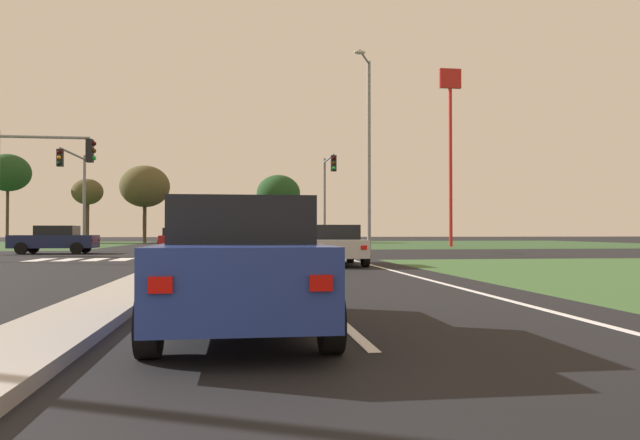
# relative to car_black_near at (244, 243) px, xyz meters

# --- Properties ---
(ground_plane) EXTENTS (200.00, 200.00, 0.00)m
(ground_plane) POSITION_rel_car_black_near_xyz_m (-2.28, 9.30, -0.80)
(ground_plane) COLOR black
(grass_verge_far_right) EXTENTS (35.00, 35.00, 0.01)m
(grass_verge_far_right) POSITION_rel_car_black_near_xyz_m (23.22, 33.80, -0.79)
(grass_verge_far_right) COLOR #2D4C28
(grass_verge_far_right) RESTS_ON ground
(median_island_near) EXTENTS (1.20, 22.00, 0.14)m
(median_island_near) POSITION_rel_car_black_near_xyz_m (-2.28, -9.70, -0.73)
(median_island_near) COLOR gray
(median_island_near) RESTS_ON ground
(median_island_far) EXTENTS (1.20, 36.00, 0.14)m
(median_island_far) POSITION_rel_car_black_near_xyz_m (-2.28, 34.30, -0.73)
(median_island_far) COLOR #ADA89E
(median_island_far) RESTS_ON ground
(lane_dash_near) EXTENTS (0.14, 2.00, 0.01)m
(lane_dash_near) POSITION_rel_car_black_near_xyz_m (1.22, -15.62, -0.79)
(lane_dash_near) COLOR silver
(lane_dash_near) RESTS_ON ground
(lane_dash_second) EXTENTS (0.14, 2.00, 0.01)m
(lane_dash_second) POSITION_rel_car_black_near_xyz_m (1.22, -9.62, -0.79)
(lane_dash_second) COLOR silver
(lane_dash_second) RESTS_ON ground
(lane_dash_third) EXTENTS (0.14, 2.00, 0.01)m
(lane_dash_third) POSITION_rel_car_black_near_xyz_m (1.22, -3.62, -0.79)
(lane_dash_third) COLOR silver
(lane_dash_third) RESTS_ON ground
(lane_dash_fourth) EXTENTS (0.14, 2.00, 0.01)m
(lane_dash_fourth) POSITION_rel_car_black_near_xyz_m (1.22, 2.38, -0.79)
(lane_dash_fourth) COLOR silver
(lane_dash_fourth) RESTS_ON ground
(lane_dash_fifth) EXTENTS (0.14, 2.00, 0.01)m
(lane_dash_fifth) POSITION_rel_car_black_near_xyz_m (1.22, 8.38, -0.79)
(lane_dash_fifth) COLOR silver
(lane_dash_fifth) RESTS_ON ground
(edge_line_right) EXTENTS (0.14, 24.00, 0.01)m
(edge_line_right) POSITION_rel_car_black_near_xyz_m (4.57, -8.70, -0.79)
(edge_line_right) COLOR silver
(edge_line_right) RESTS_ON ground
(stop_bar_near) EXTENTS (6.40, 0.50, 0.01)m
(stop_bar_near) POSITION_rel_car_black_near_xyz_m (1.52, 2.30, -0.79)
(stop_bar_near) COLOR silver
(stop_bar_near) RESTS_ON ground
(crosswalk_bar_near) EXTENTS (0.70, 2.80, 0.01)m
(crosswalk_bar_near) POSITION_rel_car_black_near_xyz_m (-8.68, 4.10, -0.79)
(crosswalk_bar_near) COLOR silver
(crosswalk_bar_near) RESTS_ON ground
(crosswalk_bar_second) EXTENTS (0.70, 2.80, 0.01)m
(crosswalk_bar_second) POSITION_rel_car_black_near_xyz_m (-7.53, 4.10, -0.79)
(crosswalk_bar_second) COLOR silver
(crosswalk_bar_second) RESTS_ON ground
(crosswalk_bar_third) EXTENTS (0.70, 2.80, 0.01)m
(crosswalk_bar_third) POSITION_rel_car_black_near_xyz_m (-6.38, 4.10, -0.79)
(crosswalk_bar_third) COLOR silver
(crosswalk_bar_third) RESTS_ON ground
(crosswalk_bar_fourth) EXTENTS (0.70, 2.80, 0.01)m
(crosswalk_bar_fourth) POSITION_rel_car_black_near_xyz_m (-5.23, 4.10, -0.79)
(crosswalk_bar_fourth) COLOR silver
(crosswalk_bar_fourth) RESTS_ON ground
(crosswalk_bar_fifth) EXTENTS (0.70, 2.80, 0.01)m
(crosswalk_bar_fifth) POSITION_rel_car_black_near_xyz_m (-4.08, 4.10, -0.79)
(crosswalk_bar_fifth) COLOR silver
(crosswalk_bar_fifth) RESTS_ON ground
(car_black_near) EXTENTS (2.10, 4.61, 1.56)m
(car_black_near) POSITION_rel_car_black_near_xyz_m (0.00, 0.00, 0.00)
(car_black_near) COLOR black
(car_black_near) RESTS_ON ground
(car_red_second) EXTENTS (2.04, 4.28, 1.47)m
(car_red_second) POSITION_rel_car_black_near_xyz_m (-4.67, 19.63, -0.04)
(car_red_second) COLOR #A31919
(car_red_second) RESTS_ON ground
(car_navy_third) EXTENTS (4.44, 2.06, 1.54)m
(car_navy_third) POSITION_rel_car_black_near_xyz_m (-10.29, 11.52, -0.01)
(car_navy_third) COLOR #161E47
(car_navy_third) RESTS_ON ground
(car_blue_fourth) EXTENTS (1.99, 4.59, 1.61)m
(car_blue_fourth) POSITION_rel_car_black_near_xyz_m (-0.11, -15.15, 0.02)
(car_blue_fourth) COLOR navy
(car_blue_fourth) RESTS_ON ground
(car_silver_fifth) EXTENTS (2.03, 4.46, 1.46)m
(car_silver_fifth) POSITION_rel_car_black_near_xyz_m (3.22, -1.18, -0.05)
(car_silver_fifth) COLOR #B7B7BC
(car_silver_fifth) RESTS_ON ground
(car_white_sixth) EXTENTS (1.95, 4.18, 1.55)m
(car_white_sixth) POSITION_rel_car_black_near_xyz_m (-4.57, 36.58, -0.01)
(car_white_sixth) COLOR silver
(car_white_sixth) RESTS_ON ground
(traffic_signal_far_right) EXTENTS (0.32, 4.23, 6.06)m
(traffic_signal_far_right) POSITION_rel_car_black_near_xyz_m (5.32, 14.45, 3.32)
(traffic_signal_far_right) COLOR gray
(traffic_signal_far_right) RESTS_ON ground
(traffic_signal_far_left) EXTENTS (0.32, 5.34, 6.00)m
(traffic_signal_far_left) POSITION_rel_car_black_near_xyz_m (-9.88, 14.01, 3.36)
(traffic_signal_far_left) COLOR gray
(traffic_signal_far_left) RESTS_ON ground
(traffic_signal_near_left) EXTENTS (3.92, 0.32, 5.32)m
(traffic_signal_near_left) POSITION_rel_car_black_near_xyz_m (-8.46, 2.70, 2.84)
(traffic_signal_near_left) COLOR gray
(traffic_signal_near_left) RESTS_ON ground
(street_lamp_second) EXTENTS (1.28, 2.32, 10.02)m
(street_lamp_second) POSITION_rel_car_black_near_xyz_m (6.31, 6.93, 4.79)
(street_lamp_second) COLOR gray
(street_lamp_second) RESTS_ON ground
(pedestrian_at_median) EXTENTS (0.34, 0.34, 1.73)m
(pedestrian_at_median) POSITION_rel_car_black_near_xyz_m (-2.07, 21.76, 0.39)
(pedestrian_at_median) COLOR #9E8966
(pedestrian_at_median) RESTS_ON median_island_far
(fastfood_pole_sign) EXTENTS (1.80, 0.40, 14.59)m
(fastfood_pole_sign) POSITION_rel_car_black_near_xyz_m (16.86, 23.69, 9.58)
(fastfood_pole_sign) COLOR red
(fastfood_pole_sign) RESTS_ON ground
(treeline_near) EXTENTS (4.83, 4.83, 9.75)m
(treeline_near) POSITION_rel_car_black_near_xyz_m (-25.62, 45.96, 6.87)
(treeline_near) COLOR #423323
(treeline_near) RESTS_ON ground
(treeline_second) EXTENTS (3.31, 3.31, 6.96)m
(treeline_second) POSITION_rel_car_black_near_xyz_m (-16.74, 44.10, 4.68)
(treeline_second) COLOR #423323
(treeline_second) RESTS_ON ground
(treeline_third) EXTENTS (5.30, 5.30, 8.35)m
(treeline_third) POSITION_rel_car_black_near_xyz_m (-10.47, 42.75, 5.28)
(treeline_third) COLOR #423323
(treeline_third) RESTS_ON ground
(treeline_fourth) EXTENTS (4.90, 4.90, 7.59)m
(treeline_fourth) POSITION_rel_car_black_near_xyz_m (4.01, 43.53, 4.68)
(treeline_fourth) COLOR #423323
(treeline_fourth) RESTS_ON ground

